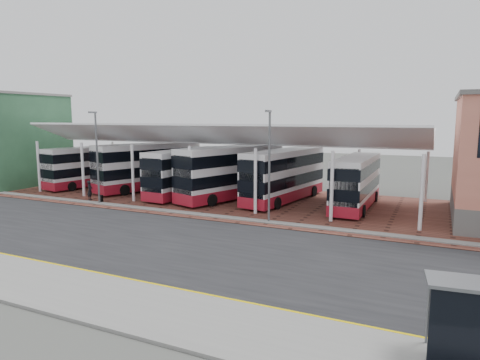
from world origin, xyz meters
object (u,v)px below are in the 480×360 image
at_px(bus_4, 284,176).
at_px(bus_1, 149,167).
at_px(bus_5, 356,183).
at_px(pedestrian, 90,190).
at_px(bus_3, 231,173).
at_px(bus_2, 188,172).
at_px(bus_0, 92,166).

bearing_deg(bus_4, bus_1, -170.78).
relative_size(bus_1, bus_5, 1.15).
bearing_deg(pedestrian, bus_3, -84.72).
xyz_separation_m(bus_2, pedestrian, (-6.81, -6.04, -1.33)).
relative_size(bus_3, pedestrian, 6.71).
distance_m(bus_3, bus_5, 11.27).
bearing_deg(pedestrian, bus_0, 19.52).
xyz_separation_m(bus_1, bus_5, (21.37, -0.16, -0.27)).
height_order(bus_2, bus_3, bus_3).
relative_size(bus_1, bus_2, 1.09).
relative_size(bus_1, bus_4, 1.04).
xyz_separation_m(bus_1, pedestrian, (-1.30, -7.10, -1.51)).
height_order(bus_2, bus_5, bus_2).
height_order(bus_4, pedestrian, bus_4).
relative_size(bus_0, bus_5, 1.04).
distance_m(bus_2, bus_3, 4.63).
xyz_separation_m(bus_2, bus_3, (4.62, 0.14, 0.19)).
distance_m(bus_4, pedestrian, 17.82).
distance_m(bus_3, bus_4, 4.93).
xyz_separation_m(bus_4, bus_5, (6.41, -0.22, -0.18)).
relative_size(bus_5, pedestrian, 5.79).
xyz_separation_m(bus_4, pedestrian, (-16.26, -7.16, -1.41)).
bearing_deg(bus_3, bus_4, 29.91).
height_order(bus_2, pedestrian, bus_2).
bearing_deg(bus_4, bus_0, -168.90).
relative_size(bus_4, pedestrian, 6.42).
bearing_deg(bus_1, bus_3, 14.02).
distance_m(bus_0, pedestrian, 8.72).
relative_size(bus_4, bus_5, 1.11).
xyz_separation_m(bus_3, pedestrian, (-11.43, -6.17, -1.52)).
relative_size(bus_2, pedestrian, 6.12).
distance_m(bus_0, bus_3, 17.28).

